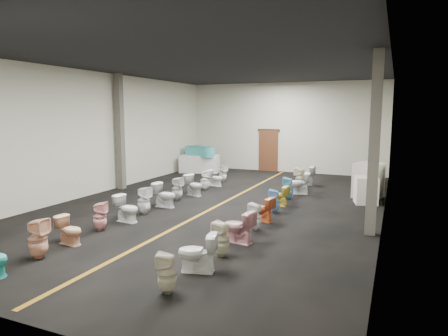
{
  "coord_description": "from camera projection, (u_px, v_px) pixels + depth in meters",
  "views": [
    {
      "loc": [
        5.23,
        -11.79,
        3.02
      ],
      "look_at": [
        -0.3,
        1.0,
        1.07
      ],
      "focal_mm": 32.0,
      "sensor_mm": 36.0,
      "label": 1
    }
  ],
  "objects": [
    {
      "name": "toilet_right_2",
      "position": [
        222.0,
        239.0,
        8.37
      ],
      "size": [
        0.39,
        0.39,
        0.75
      ],
      "primitive_type": "imported",
      "rotation": [
        0.0,
        0.0,
        -1.72
      ],
      "color": "beige",
      "rests_on": "floor"
    },
    {
      "name": "wall_back",
      "position": [
        284.0,
        128.0,
        20.15
      ],
      "size": [
        10.0,
        0.0,
        10.0
      ],
      "primitive_type": "plane",
      "rotation": [
        1.57,
        0.0,
        0.0
      ],
      "color": "beige",
      "rests_on": "ground"
    },
    {
      "name": "toilet_right_1",
      "position": [
        197.0,
        253.0,
        7.56
      ],
      "size": [
        0.83,
        0.6,
        0.76
      ],
      "primitive_type": "imported",
      "rotation": [
        0.0,
        0.0,
        -1.32
      ],
      "color": "white",
      "rests_on": "floor"
    },
    {
      "name": "appliance_crate_b",
      "position": [
        368.0,
        180.0,
        14.17
      ],
      "size": [
        1.1,
        1.1,
        1.23
      ],
      "primitive_type": "cube",
      "rotation": [
        0.0,
        0.0,
        -0.26
      ],
      "color": "silver",
      "rests_on": "floor"
    },
    {
      "name": "toilet_left_1",
      "position": [
        38.0,
        239.0,
        8.24
      ],
      "size": [
        0.46,
        0.45,
        0.86
      ],
      "primitive_type": "imported",
      "rotation": [
        0.0,
        0.0,
        1.74
      ],
      "color": "#F0B28F",
      "rests_on": "floor"
    },
    {
      "name": "toilet_left_10",
      "position": [
        215.0,
        178.0,
        16.43
      ],
      "size": [
        0.67,
        0.4,
        0.67
      ],
      "primitive_type": "imported",
      "rotation": [
        0.0,
        0.0,
        1.53
      ],
      "color": "white",
      "rests_on": "floor"
    },
    {
      "name": "toilet_left_6",
      "position": [
        165.0,
        195.0,
        12.77
      ],
      "size": [
        0.79,
        0.48,
        0.78
      ],
      "primitive_type": "imported",
      "rotation": [
        0.0,
        0.0,
        1.52
      ],
      "color": "silver",
      "rests_on": "floor"
    },
    {
      "name": "toilet_left_4",
      "position": [
        127.0,
        209.0,
        11.05
      ],
      "size": [
        0.78,
        0.5,
        0.75
      ],
      "primitive_type": "imported",
      "rotation": [
        0.0,
        0.0,
        1.45
      ],
      "color": "white",
      "rests_on": "floor"
    },
    {
      "name": "column_right",
      "position": [
        374.0,
        144.0,
        9.65
      ],
      "size": [
        0.25,
        0.25,
        4.5
      ],
      "primitive_type": "cube",
      "color": "#59544C",
      "rests_on": "floor"
    },
    {
      "name": "toilet_right_4",
      "position": [
        255.0,
        217.0,
        10.26
      ],
      "size": [
        0.36,
        0.36,
        0.71
      ],
      "primitive_type": "imported",
      "rotation": [
        0.0,
        0.0,
        -1.69
      ],
      "color": "white",
      "rests_on": "floor"
    },
    {
      "name": "toilet_left_7",
      "position": [
        177.0,
        189.0,
        13.71
      ],
      "size": [
        0.38,
        0.37,
        0.82
      ],
      "primitive_type": "imported",
      "rotation": [
        0.0,
        0.0,
        1.58
      ],
      "color": "silver",
      "rests_on": "floor"
    },
    {
      "name": "toilet_right_9",
      "position": [
        299.0,
        183.0,
        14.81
      ],
      "size": [
        0.89,
        0.63,
        0.82
      ],
      "primitive_type": "imported",
      "rotation": [
        0.0,
        0.0,
        -1.34
      ],
      "color": "white",
      "rests_on": "floor"
    },
    {
      "name": "toilet_right_7",
      "position": [
        279.0,
        196.0,
        12.97
      ],
      "size": [
        0.7,
        0.46,
        0.67
      ],
      "primitive_type": "imported",
      "rotation": [
        0.0,
        0.0,
        -1.71
      ],
      "color": "yellow",
      "rests_on": "floor"
    },
    {
      "name": "appliance_crate_d",
      "position": [
        373.0,
        172.0,
        17.07
      ],
      "size": [
        0.86,
        0.86,
        0.94
      ],
      "primitive_type": "cube",
      "rotation": [
        0.0,
        0.0,
        0.39
      ],
      "color": "beige",
      "rests_on": "floor"
    },
    {
      "name": "toilet_right_6",
      "position": [
        275.0,
        201.0,
        12.05
      ],
      "size": [
        0.37,
        0.36,
        0.72
      ],
      "primitive_type": "imported",
      "rotation": [
        0.0,
        0.0,
        -1.44
      ],
      "color": "#75B2E3",
      "rests_on": "floor"
    },
    {
      "name": "toilet_right_11",
      "position": [
        305.0,
        175.0,
        16.65
      ],
      "size": [
        0.81,
        0.48,
        0.81
      ],
      "primitive_type": "imported",
      "rotation": [
        0.0,
        0.0,
        -1.61
      ],
      "color": "silver",
      "rests_on": "floor"
    },
    {
      "name": "toilet_left_8",
      "position": [
        194.0,
        185.0,
        14.55
      ],
      "size": [
        0.84,
        0.65,
        0.76
      ],
      "primitive_type": "imported",
      "rotation": [
        0.0,
        0.0,
        1.24
      ],
      "color": "silver",
      "rests_on": "floor"
    },
    {
      "name": "toilet_right_8",
      "position": [
        288.0,
        188.0,
        13.89
      ],
      "size": [
        0.41,
        0.4,
        0.78
      ],
      "primitive_type": "imported",
      "rotation": [
        0.0,
        0.0,
        -1.43
      ],
      "color": "#63B4D7",
      "rests_on": "floor"
    },
    {
      "name": "wall_left",
      "position": [
        98.0,
        133.0,
        14.84
      ],
      "size": [
        0.0,
        16.0,
        16.0
      ],
      "primitive_type": "plane",
      "rotation": [
        1.57,
        0.0,
        1.57
      ],
      "color": "beige",
      "rests_on": "ground"
    },
    {
      "name": "bathtub",
      "position": [
        200.0,
        151.0,
        20.13
      ],
      "size": [
        1.81,
        1.02,
        0.55
      ],
      "rotation": [
        0.0,
        0.0,
        -0.3
      ],
      "color": "teal",
      "rests_on": "display_table"
    },
    {
      "name": "appliance_crate_c",
      "position": [
        371.0,
        178.0,
        15.76
      ],
      "size": [
        1.06,
        1.06,
        0.92
      ],
      "primitive_type": "cube",
      "rotation": [
        0.0,
        0.0,
        0.38
      ],
      "color": "silver",
      "rests_on": "floor"
    },
    {
      "name": "toilet_right_5",
      "position": [
        262.0,
        209.0,
        11.11
      ],
      "size": [
        0.76,
        0.55,
        0.7
      ],
      "primitive_type": "imported",
      "rotation": [
        0.0,
        0.0,
        -1.82
      ],
      "color": "orange",
      "rests_on": "floor"
    },
    {
      "name": "wall_right",
      "position": [
        387.0,
        141.0,
        10.91
      ],
      "size": [
        0.0,
        16.0,
        16.0
      ],
      "primitive_type": "plane",
      "rotation": [
        1.57,
        0.0,
        -1.57
      ],
      "color": "beige",
      "rests_on": "ground"
    },
    {
      "name": "door_frame",
      "position": [
        269.0,
        130.0,
        20.44
      ],
      "size": [
        1.15,
        0.08,
        0.1
      ],
      "primitive_type": "cube",
      "color": "#331C11",
      "rests_on": "back_door"
    },
    {
      "name": "toilet_left_5",
      "position": [
        144.0,
        201.0,
        11.86
      ],
      "size": [
        0.45,
        0.44,
        0.83
      ],
      "primitive_type": "imported",
      "rotation": [
        0.0,
        0.0,
        1.38
      ],
      "color": "white",
      "rests_on": "floor"
    },
    {
      "name": "toilet_left_11",
      "position": [
        223.0,
        173.0,
        17.41
      ],
      "size": [
        0.46,
        0.45,
        0.76
      ],
      "primitive_type": "imported",
      "rotation": [
        0.0,
        0.0,
        1.15
      ],
      "color": "white",
      "rests_on": "floor"
    },
    {
      "name": "aisle_stripe",
      "position": [
        220.0,
        204.0,
        13.19
      ],
      "size": [
        0.12,
        15.6,
        0.01
      ],
      "primitive_type": "cube",
      "color": "#896014",
      "rests_on": "floor"
    },
    {
      "name": "toilet_right_3",
      "position": [
        239.0,
        226.0,
        9.27
      ],
      "size": [
        0.83,
        0.57,
        0.77
      ],
      "primitive_type": "imported",
      "rotation": [
        0.0,
        0.0,
        -1.77
      ],
      "color": "#D999A1",
      "rests_on": "floor"
    },
    {
      "name": "floor",
      "position": [
        220.0,
        204.0,
        13.19
      ],
      "size": [
        16.0,
        16.0,
        0.0
      ],
      "primitive_type": "plane",
      "color": "black",
      "rests_on": "ground"
    },
    {
      "name": "toilet_left_3",
      "position": [
        100.0,
        216.0,
        10.2
      ],
      "size": [
        0.44,
        0.44,
        0.75
      ],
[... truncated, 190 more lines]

